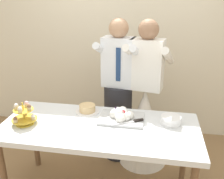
# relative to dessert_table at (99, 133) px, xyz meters

# --- Properties ---
(rear_wall) EXTENTS (5.20, 0.10, 2.90)m
(rear_wall) POSITION_rel_dessert_table_xyz_m (0.00, 1.43, 0.75)
(rear_wall) COLOR beige
(rear_wall) RESTS_ON ground_plane
(dessert_table) EXTENTS (1.80, 0.80, 0.78)m
(dessert_table) POSITION_rel_dessert_table_xyz_m (0.00, 0.00, 0.00)
(dessert_table) COLOR silver
(dessert_table) RESTS_ON ground_plane
(cupcake_stand) EXTENTS (0.23, 0.23, 0.21)m
(cupcake_stand) POSITION_rel_dessert_table_xyz_m (-0.68, -0.08, 0.16)
(cupcake_stand) COLOR gold
(cupcake_stand) RESTS_ON dessert_table
(main_cake_tray) EXTENTS (0.42, 0.33, 0.13)m
(main_cake_tray) POSITION_rel_dessert_table_xyz_m (0.18, 0.15, 0.12)
(main_cake_tray) COLOR silver
(main_cake_tray) RESTS_ON dessert_table
(plate_stack) EXTENTS (0.19, 0.19, 0.08)m
(plate_stack) POSITION_rel_dessert_table_xyz_m (0.64, 0.15, 0.11)
(plate_stack) COLOR white
(plate_stack) RESTS_ON dessert_table
(round_cake) EXTENTS (0.24, 0.24, 0.08)m
(round_cake) POSITION_rel_dessert_table_xyz_m (-0.18, 0.25, 0.11)
(round_cake) COLOR white
(round_cake) RESTS_ON dessert_table
(person_groom) EXTENTS (0.52, 0.54, 1.66)m
(person_groom) POSITION_rel_dessert_table_xyz_m (0.07, 0.68, 0.05)
(person_groom) COLOR #232328
(person_groom) RESTS_ON ground_plane
(person_bride) EXTENTS (0.57, 0.56, 1.66)m
(person_bride) POSITION_rel_dessert_table_xyz_m (0.38, 0.63, -0.12)
(person_bride) COLOR white
(person_bride) RESTS_ON ground_plane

